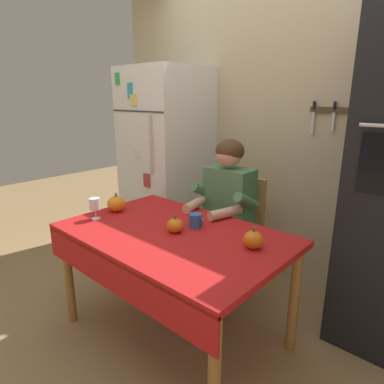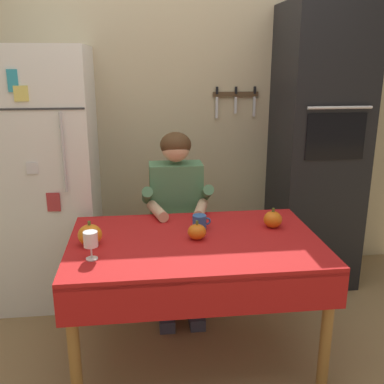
{
  "view_description": "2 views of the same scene",
  "coord_description": "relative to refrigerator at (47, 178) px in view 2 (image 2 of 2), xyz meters",
  "views": [
    {
      "loc": [
        1.36,
        -1.24,
        1.54
      ],
      "look_at": [
        0.1,
        0.16,
        1.0
      ],
      "focal_mm": 31.17,
      "sensor_mm": 36.0,
      "label": 1
    },
    {
      "loc": [
        -0.29,
        -2.19,
        1.7
      ],
      "look_at": [
        -0.01,
        0.18,
        0.99
      ],
      "focal_mm": 41.52,
      "sensor_mm": 36.0,
      "label": 2
    }
  ],
  "objects": [
    {
      "name": "wine_glass",
      "position": [
        0.4,
        -1.06,
        -0.06
      ],
      "size": [
        0.07,
        0.07,
        0.15
      ],
      "color": "white",
      "rests_on": "dining_table"
    },
    {
      "name": "ground_plane",
      "position": [
        0.95,
        -0.96,
        -0.9
      ],
      "size": [
        10.0,
        10.0,
        0.0
      ],
      "primitive_type": "plane",
      "color": "#93754C",
      "rests_on": "ground"
    },
    {
      "name": "back_wall_assembly",
      "position": [
        1.0,
        0.39,
        0.4
      ],
      "size": [
        3.7,
        0.13,
        2.6
      ],
      "color": "#BCAD89",
      "rests_on": "ground"
    },
    {
      "name": "chair_behind_person",
      "position": [
        0.9,
        -0.09,
        -0.39
      ],
      "size": [
        0.4,
        0.4,
        0.93
      ],
      "color": "tan",
      "rests_on": "ground"
    },
    {
      "name": "refrigerator",
      "position": [
        0.0,
        0.0,
        0.0
      ],
      "size": [
        0.68,
        0.71,
        1.8
      ],
      "color": "white",
      "rests_on": "ground"
    },
    {
      "name": "dining_table",
      "position": [
        0.95,
        -0.88,
        -0.24
      ],
      "size": [
        1.4,
        0.9,
        0.74
      ],
      "color": "#9E6B33",
      "rests_on": "ground"
    },
    {
      "name": "pumpkin_large",
      "position": [
        0.96,
        -0.86,
        -0.12
      ],
      "size": [
        0.1,
        0.1,
        0.11
      ],
      "color": "orange",
      "rests_on": "dining_table"
    },
    {
      "name": "pumpkin_medium",
      "position": [
        0.38,
        -0.87,
        -0.1
      ],
      "size": [
        0.13,
        0.13,
        0.14
      ],
      "color": "orange",
      "rests_on": "dining_table"
    },
    {
      "name": "seated_person",
      "position": [
        0.9,
        -0.28,
        -0.16
      ],
      "size": [
        0.47,
        0.55,
        1.25
      ],
      "color": "#38384C",
      "rests_on": "ground"
    },
    {
      "name": "wall_oven",
      "position": [
        2.0,
        0.04,
        0.15
      ],
      "size": [
        0.6,
        0.64,
        2.1
      ],
      "color": "black",
      "rests_on": "ground"
    },
    {
      "name": "pumpkin_small",
      "position": [
        1.44,
        -0.73,
        -0.11
      ],
      "size": [
        0.11,
        0.11,
        0.12
      ],
      "color": "orange",
      "rests_on": "dining_table"
    },
    {
      "name": "coffee_mug",
      "position": [
        1.0,
        -0.71,
        -0.12
      ],
      "size": [
        0.11,
        0.08,
        0.09
      ],
      "color": "#2D569E",
      "rests_on": "dining_table"
    }
  ]
}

